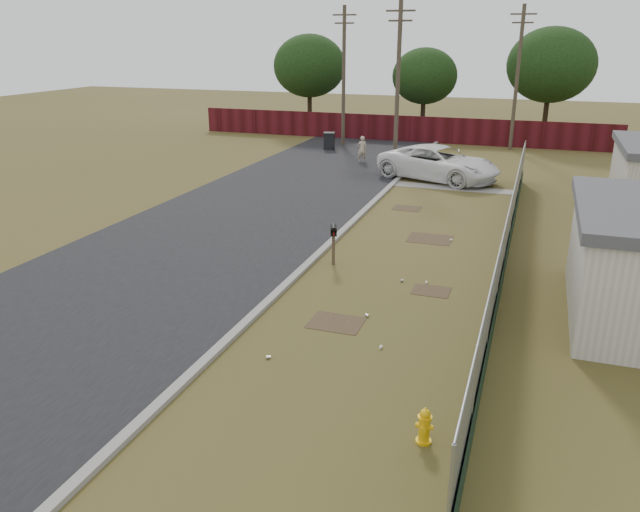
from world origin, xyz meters
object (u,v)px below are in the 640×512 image
at_px(pedestrian, 362,149).
at_px(trash_bin, 329,141).
at_px(mailbox, 334,234).
at_px(fire_hydrant, 424,426).
at_px(pickup_truck, 439,163).

distance_m(pedestrian, trash_bin, 4.71).
distance_m(mailbox, trash_bin, 21.99).
bearing_deg(fire_hydrant, mailbox, 118.04).
height_order(mailbox, pedestrian, pedestrian).
xyz_separation_m(fire_hydrant, mailbox, (-4.57, 8.58, 0.71)).
bearing_deg(pickup_truck, pedestrian, 76.83).
bearing_deg(pedestrian, trash_bin, -72.06).
distance_m(fire_hydrant, pickup_truck, 22.76).
distance_m(fire_hydrant, pedestrian, 27.29).
bearing_deg(pickup_truck, mailbox, -164.23).
relative_size(mailbox, trash_bin, 1.20).
bearing_deg(pedestrian, mailbox, 77.61).
relative_size(fire_hydrant, pickup_truck, 0.12).
relative_size(mailbox, pedestrian, 0.87).
height_order(fire_hydrant, trash_bin, trash_bin).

